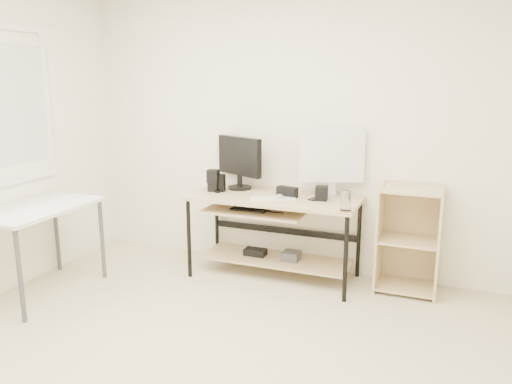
{
  "coord_description": "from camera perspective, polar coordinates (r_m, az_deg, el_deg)",
  "views": [
    {
      "loc": [
        1.44,
        -2.38,
        1.76
      ],
      "look_at": [
        -0.03,
        1.3,
        0.86
      ],
      "focal_mm": 35.0,
      "sensor_mm": 36.0,
      "label": 1
    }
  ],
  "objects": [
    {
      "name": "room",
      "position": [
        2.92,
        -11.16,
        3.79
      ],
      "size": [
        4.01,
        4.01,
        2.62
      ],
      "color": "beige",
      "rests_on": "ground"
    },
    {
      "name": "desk",
      "position": [
        4.47,
        1.78,
        -3.12
      ],
      "size": [
        1.5,
        0.65,
        0.75
      ],
      "color": "tan",
      "rests_on": "ground"
    },
    {
      "name": "side_table",
      "position": [
        4.45,
        -23.75,
        -2.53
      ],
      "size": [
        0.6,
        1.0,
        0.75
      ],
      "color": "silver",
      "rests_on": "ground"
    },
    {
      "name": "shelf_unit",
      "position": [
        4.41,
        17.08,
        -5.08
      ],
      "size": [
        0.5,
        0.4,
        0.9
      ],
      "color": "#D5BB85",
      "rests_on": "ground"
    },
    {
      "name": "black_monitor",
      "position": [
        4.66,
        -1.9,
        3.75
      ],
      "size": [
        0.51,
        0.27,
        0.49
      ],
      "rotation": [
        0.0,
        0.0,
        -0.43
      ],
      "color": "black",
      "rests_on": "desk"
    },
    {
      "name": "white_imac",
      "position": [
        4.39,
        8.64,
        3.94
      ],
      "size": [
        0.55,
        0.24,
        0.6
      ],
      "rotation": [
        0.0,
        0.0,
        0.35
      ],
      "color": "silver",
      "rests_on": "desk"
    },
    {
      "name": "keyboard",
      "position": [
        4.3,
        1.94,
        -0.75
      ],
      "size": [
        0.4,
        0.26,
        0.01
      ],
      "primitive_type": "cube",
      "rotation": [
        0.0,
        0.0,
        0.43
      ],
      "color": "silver",
      "rests_on": "desk"
    },
    {
      "name": "mouse",
      "position": [
        4.31,
        2.64,
        -0.55
      ],
      "size": [
        0.08,
        0.12,
        0.04
      ],
      "primitive_type": "ellipsoid",
      "rotation": [
        0.0,
        0.0,
        -0.0
      ],
      "color": "#B2B2B7",
      "rests_on": "desk"
    },
    {
      "name": "center_speaker",
      "position": [
        4.38,
        3.59,
        0.0
      ],
      "size": [
        0.2,
        0.12,
        0.09
      ],
      "primitive_type": "cube",
      "rotation": [
        0.0,
        0.0,
        -0.22
      ],
      "color": "black",
      "rests_on": "desk"
    },
    {
      "name": "speaker_left",
      "position": [
        4.61,
        -4.9,
        1.38
      ],
      "size": [
        0.11,
        0.11,
        0.2
      ],
      "rotation": [
        0.0,
        0.0,
        0.14
      ],
      "color": "black",
      "rests_on": "desk"
    },
    {
      "name": "speaker_right",
      "position": [
        4.29,
        7.51,
        -0.15
      ],
      "size": [
        0.11,
        0.11,
        0.12
      ],
      "primitive_type": "cube",
      "rotation": [
        0.0,
        0.0,
        0.14
      ],
      "color": "black",
      "rests_on": "desk"
    },
    {
      "name": "audio_controller",
      "position": [
        4.59,
        -4.07,
        1.05
      ],
      "size": [
        0.08,
        0.05,
        0.16
      ],
      "primitive_type": "cube",
      "rotation": [
        0.0,
        0.0,
        0.04
      ],
      "color": "black",
      "rests_on": "desk"
    },
    {
      "name": "volume_puck",
      "position": [
        4.56,
        -4.42,
        0.07
      ],
      "size": [
        0.06,
        0.06,
        0.02
      ],
      "primitive_type": "cylinder",
      "rotation": [
        0.0,
        0.0,
        0.24
      ],
      "color": "black",
      "rests_on": "desk"
    },
    {
      "name": "smartphone",
      "position": [
        4.32,
        6.65,
        -0.79
      ],
      "size": [
        0.09,
        0.13,
        0.01
      ],
      "primitive_type": "cube",
      "rotation": [
        0.0,
        0.0,
        -0.27
      ],
      "color": "black",
      "rests_on": "desk"
    },
    {
      "name": "coaster",
      "position": [
        3.98,
        10.19,
        -2.12
      ],
      "size": [
        0.13,
        0.13,
        0.01
      ],
      "primitive_type": "cylinder",
      "rotation": [
        0.0,
        0.0,
        0.26
      ],
      "color": "#A76F4B",
      "rests_on": "desk"
    },
    {
      "name": "drinking_glass",
      "position": [
        3.96,
        10.24,
        -0.96
      ],
      "size": [
        0.1,
        0.1,
        0.16
      ],
      "primitive_type": "cylinder",
      "rotation": [
        0.0,
        0.0,
        0.26
      ],
      "color": "white",
      "rests_on": "coaster"
    }
  ]
}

